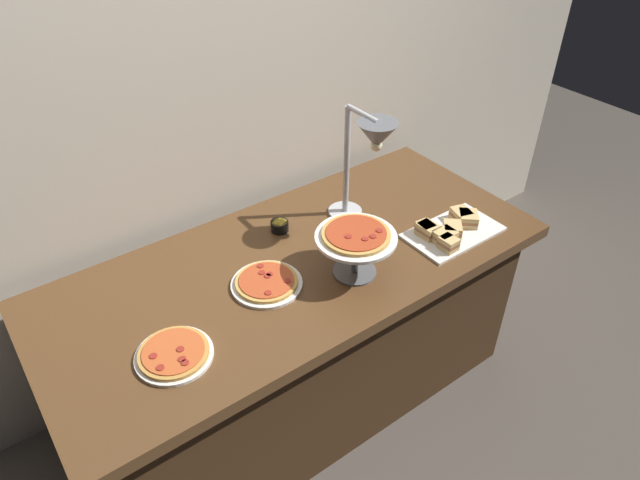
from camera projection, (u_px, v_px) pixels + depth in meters
name	position (u px, v px, depth m)	size (l,w,h in m)	color
ground_plane	(300.00, 392.00, 2.58)	(8.00, 8.00, 0.00)	#4C443D
back_wall	(219.00, 105.00, 2.18)	(4.40, 0.04, 2.40)	beige
buffet_table	(299.00, 332.00, 2.35)	(1.90, 0.84, 0.76)	brown
heat_lamp	(371.00, 145.00, 2.07)	(0.15, 0.31, 0.48)	#B7BABF
pizza_plate_front	(267.00, 283.00, 2.01)	(0.25, 0.25, 0.03)	white
pizza_plate_center	(174.00, 354.00, 1.75)	(0.24, 0.24, 0.03)	white
pizza_plate_raised_stand	(356.00, 240.00, 1.99)	(0.29, 0.29, 0.18)	#595B60
sandwich_platter	(450.00, 229.00, 2.24)	(0.38, 0.22, 0.06)	white
sauce_cup_near	(280.00, 226.00, 2.27)	(0.07, 0.07, 0.04)	black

